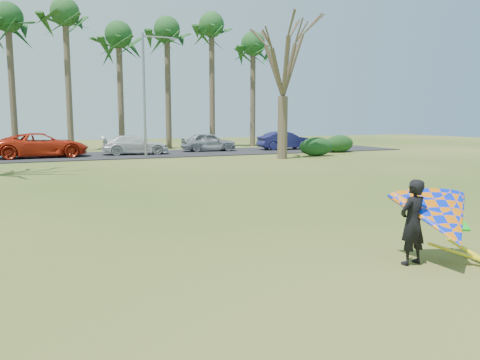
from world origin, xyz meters
name	(u,v)px	position (x,y,z in m)	size (l,w,h in m)	color
ground	(278,242)	(0.00, 0.00, 0.00)	(100.00, 100.00, 0.00)	#204A10
parking_strip	(108,155)	(0.00, 25.00, 0.03)	(46.00, 7.00, 0.06)	black
palm_4	(8,19)	(-6.00, 31.00, 9.85)	(4.84, 4.84, 11.54)	#47392A
palm_5	(65,14)	(-2.00, 31.00, 10.52)	(4.84, 4.84, 12.24)	#4C3E2E
palm_6	(119,36)	(2.00, 31.00, 9.17)	(4.84, 4.84, 10.84)	#4C3E2D
palm_7	(167,31)	(6.00, 31.00, 9.85)	(4.84, 4.84, 11.54)	#4B3C2D
palm_8	(212,27)	(10.00, 31.00, 10.52)	(4.84, 4.84, 12.24)	#4C3D2E
palm_9	(253,45)	(14.00, 31.00, 9.17)	(4.84, 4.84, 10.84)	brown
bare_tree_right	(283,55)	(10.00, 18.00, 6.57)	(6.27, 6.27, 9.21)	#4A3D2C
streetlight	(147,89)	(2.16, 22.00, 4.46)	(2.28, 0.18, 8.00)	gray
hedge_near	(316,147)	(13.21, 18.97, 0.65)	(2.60, 1.18, 1.30)	#133617
hedge_far	(339,144)	(16.71, 21.18, 0.67)	(2.41, 1.13, 1.34)	#143815
car_2	(42,145)	(-4.22, 24.71, 0.86)	(2.66, 5.76, 1.60)	red
car_3	(135,145)	(1.87, 24.81, 0.73)	(1.89, 4.64, 1.35)	silver
car_4	(209,142)	(7.75, 25.81, 0.78)	(1.70, 4.23, 1.44)	gray
car_5	(285,140)	(14.13, 25.09, 0.79)	(1.55, 4.44, 1.46)	#1A1B50
kite_flyer	(440,219)	(1.92, -2.51, 0.84)	(2.13, 2.39, 2.02)	black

